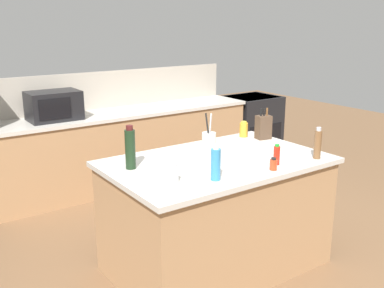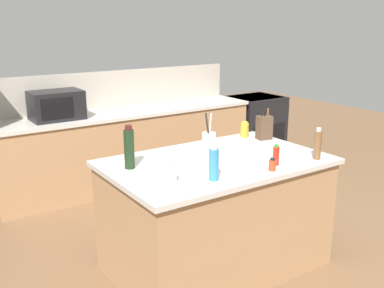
% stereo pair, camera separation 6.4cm
% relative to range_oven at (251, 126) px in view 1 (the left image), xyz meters
% --- Properties ---
extents(ground_plane, '(14.00, 14.00, 0.00)m').
position_rel_range_oven_xyz_m(ground_plane, '(-2.38, -2.20, -0.47)').
color(ground_plane, brown).
extents(back_counter_run, '(3.31, 0.66, 0.94)m').
position_rel_range_oven_xyz_m(back_counter_run, '(-2.08, 0.00, 0.00)').
color(back_counter_run, '#A87C54').
rests_on(back_counter_run, ground_plane).
extents(wall_backsplash, '(3.27, 0.03, 0.46)m').
position_rel_range_oven_xyz_m(wall_backsplash, '(-2.08, 0.32, 0.70)').
color(wall_backsplash, '#B2A899').
rests_on(wall_backsplash, back_counter_run).
extents(kitchen_island, '(1.75, 1.11, 0.94)m').
position_rel_range_oven_xyz_m(kitchen_island, '(-2.38, -2.20, 0.00)').
color(kitchen_island, '#A87C54').
rests_on(kitchen_island, ground_plane).
extents(range_oven, '(0.76, 0.65, 0.92)m').
position_rel_range_oven_xyz_m(range_oven, '(0.00, 0.00, 0.00)').
color(range_oven, black).
rests_on(range_oven, ground_plane).
extents(microwave, '(0.56, 0.39, 0.32)m').
position_rel_range_oven_xyz_m(microwave, '(-2.95, 0.00, 0.63)').
color(microwave, black).
rests_on(microwave, back_counter_run).
extents(knife_block, '(0.15, 0.12, 0.29)m').
position_rel_range_oven_xyz_m(knife_block, '(-1.62, -1.93, 0.59)').
color(knife_block, '#4C3828').
rests_on(knife_block, kitchen_island).
extents(utensil_crock, '(0.12, 0.12, 0.32)m').
position_rel_range_oven_xyz_m(utensil_crock, '(-2.26, -1.93, 0.56)').
color(utensil_crock, beige).
rests_on(utensil_crock, kitchen_island).
extents(pepper_grinder, '(0.06, 0.06, 0.26)m').
position_rel_range_oven_xyz_m(pepper_grinder, '(-1.70, -2.63, 0.59)').
color(pepper_grinder, brown).
rests_on(pepper_grinder, kitchen_island).
extents(salt_shaker, '(0.05, 0.05, 0.13)m').
position_rel_range_oven_xyz_m(salt_shaker, '(-2.93, -2.43, 0.53)').
color(salt_shaker, silver).
rests_on(salt_shaker, kitchen_island).
extents(honey_jar, '(0.08, 0.08, 0.15)m').
position_rel_range_oven_xyz_m(honey_jar, '(-1.72, -1.77, 0.54)').
color(honey_jar, gold).
rests_on(honey_jar, kitchen_island).
extents(dish_soap_bottle, '(0.07, 0.07, 0.25)m').
position_rel_range_oven_xyz_m(dish_soap_bottle, '(-2.67, -2.56, 0.59)').
color(dish_soap_bottle, '#3384BC').
rests_on(dish_soap_bottle, kitchen_island).
extents(wine_bottle, '(0.08, 0.08, 0.33)m').
position_rel_range_oven_xyz_m(wine_bottle, '(-3.04, -2.00, 0.63)').
color(wine_bottle, black).
rests_on(wine_bottle, kitchen_island).
extents(spice_jar_paprika, '(0.05, 0.05, 0.10)m').
position_rel_range_oven_xyz_m(spice_jar_paprika, '(-2.19, -2.64, 0.52)').
color(spice_jar_paprika, '#B73D1E').
rests_on(spice_jar_paprika, kitchen_island).
extents(hot_sauce_bottle, '(0.05, 0.05, 0.16)m').
position_rel_range_oven_xyz_m(hot_sauce_bottle, '(-2.08, -2.56, 0.55)').
color(hot_sauce_bottle, red).
rests_on(hot_sauce_bottle, kitchen_island).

